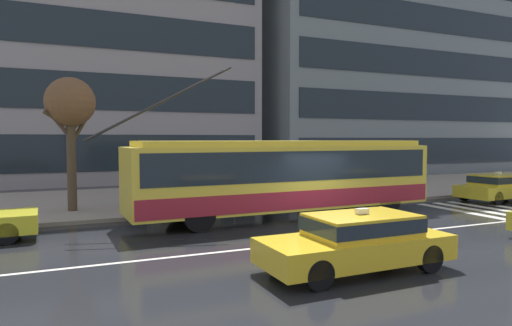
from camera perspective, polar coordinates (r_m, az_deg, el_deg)
name	(u,v)px	position (r m, az deg, el deg)	size (l,w,h in m)	color
ground_plane	(338,230)	(14.82, 10.42, -8.39)	(160.00, 160.00, 0.00)	#222328
sidewalk_slab	(236,195)	(22.97, -2.58, -4.07)	(80.00, 10.00, 0.14)	gray
crosswalk_stripe_edge_near	(460,211)	(20.01, 24.66, -5.62)	(0.44, 4.40, 0.01)	beige
crosswalk_stripe_inner_a	(476,210)	(20.68, 26.33, -5.38)	(0.44, 4.40, 0.01)	beige
crosswalk_stripe_center	(491,208)	(21.38, 27.90, -5.15)	(0.44, 4.40, 0.01)	beige
crosswalk_stripe_inner_b	(506,207)	(22.08, 29.36, -4.94)	(0.44, 4.40, 0.01)	beige
lane_centre_line	(360,237)	(13.86, 13.23, -9.22)	(72.00, 0.14, 0.01)	silver
trolleybus	(286,175)	(16.60, 3.85, -1.58)	(12.88, 2.89, 5.38)	yellow
taxi_ahead_of_bus	(500,186)	(24.06, 28.77, -2.61)	(4.62, 2.19, 1.39)	gold
taxi_oncoming_near	(358,240)	(10.31, 12.91, -9.54)	(4.37, 1.79, 1.39)	yellow
bus_shelter	(189,160)	(19.08, -8.53, 0.43)	(3.65, 1.74, 2.55)	gray
pedestrian_at_shelter	(345,179)	(21.06, 11.38, -2.01)	(0.42, 0.42, 1.60)	#1E2848
pedestrian_approaching_curb	(323,166)	(20.29, 8.55, -0.39)	(1.34, 1.34, 1.97)	#574F4C
street_tree_bare	(70,106)	(18.71, -22.71, 6.76)	(1.94, 1.89, 5.18)	brown
office_tower_corner_left	(110,1)	(37.65, -18.26, 19.17)	(19.40, 14.41, 26.88)	#98949A
office_tower_corner_right	(377,13)	(44.42, 15.23, 18.06)	(24.41, 12.07, 28.93)	gray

